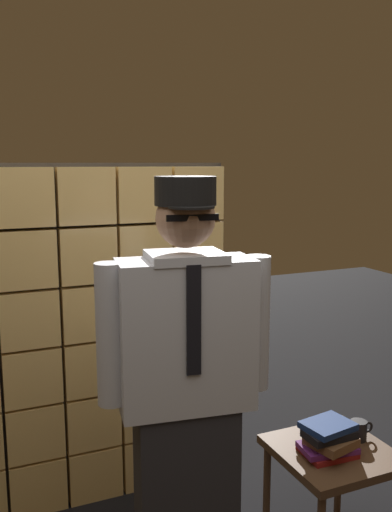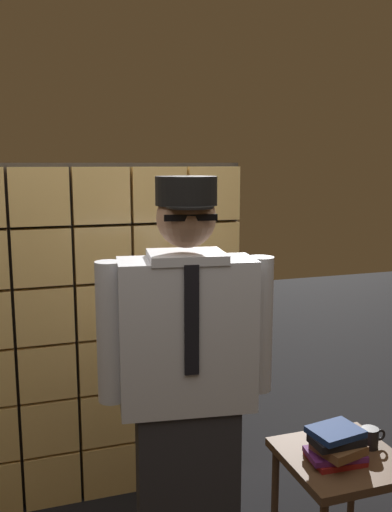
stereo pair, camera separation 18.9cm
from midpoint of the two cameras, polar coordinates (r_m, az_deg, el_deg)
The scene contains 5 objects.
glass_block_wall at distance 3.02m, azimuth -12.72°, elevation -8.56°, with size 1.56×0.10×1.86m.
standing_person at distance 2.29m, azimuth -3.47°, elevation -13.71°, with size 0.72×0.34×1.79m.
side_table at distance 2.80m, azimuth 12.03°, elevation -20.29°, with size 0.52×0.52×0.52m.
book_stack at distance 2.67m, azimuth 11.61°, elevation -18.26°, with size 0.27×0.23×0.16m.
coffee_mug at distance 2.85m, azimuth 14.71°, elevation -17.16°, with size 0.13×0.08×0.09m.
Camera 1 is at (-0.60, -1.65, 1.84)m, focal length 38.46 mm.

